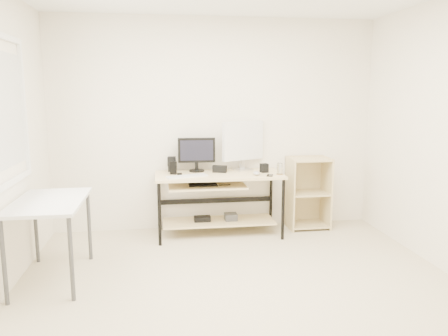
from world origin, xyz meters
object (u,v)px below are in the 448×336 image
Objects in this scene: desk at (217,191)px; side_table at (49,209)px; audio_controller at (173,168)px; white_imac at (243,142)px; shelf_unit at (307,192)px; black_monitor at (197,152)px.

desk is 1.50× the size of side_table.
side_table is 6.58× the size of audio_controller.
desk is at bearing -174.57° from white_imac.
black_monitor is at bearing 179.06° from shelf_unit.
white_imac reaches higher than audio_controller.
side_table is 1.59m from audio_controller.
audio_controller is at bearing 43.76° from side_table.
black_monitor is at bearing 140.70° from desk.
shelf_unit is 1.05m from white_imac.
white_imac is at bearing 26.55° from audio_controller.
white_imac is at bearing 32.06° from side_table.
desk and side_table have the same top height.
side_table is at bearing -120.14° from audio_controller.
white_imac is 0.91m from audio_controller.
desk is 2.48× the size of white_imac.
desk is at bearing 32.65° from side_table.
desk is 0.53m from black_monitor.
shelf_unit is (1.18, 0.16, -0.09)m from desk.
black_monitor is 0.58m from white_imac.
black_monitor reaches higher than audio_controller.
desk is at bearing 12.14° from audio_controller.
side_table is at bearing -147.35° from desk.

